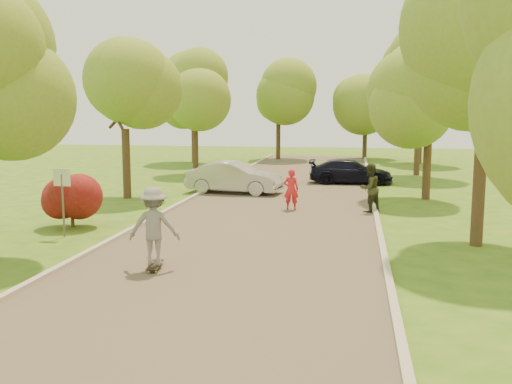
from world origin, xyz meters
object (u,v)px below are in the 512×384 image
Objects in this scene: longboard at (155,265)px; skateboarder at (154,226)px; dark_sedan at (351,172)px; silver_sedan at (234,178)px; street_sign at (62,188)px; person_olive at (369,188)px; person_striped at (291,190)px.

skateboarder is at bearing 156.40° from longboard.
longboard is at bearing 163.91° from dark_sedan.
silver_sedan is 1.02× the size of dark_sedan.
dark_sedan is at bearing 59.60° from street_sign.
skateboarder is at bearing -169.07° from silver_sedan.
longboard is (0.81, -13.42, -0.65)m from silver_sedan.
person_olive is at bearing -176.36° from dark_sedan.
silver_sedan is at bearing 72.35° from street_sign.
street_sign is at bearing 169.84° from silver_sedan.
person_striped is (3.22, -4.21, 0.07)m from silver_sedan.
dark_sedan is 2.73× the size of person_striped.
street_sign reaches higher than person_olive.
longboard is (-4.70, -18.07, -0.55)m from dark_sedan.
street_sign is 11.43m from person_olive.
skateboarder is at bearing -36.70° from street_sign.
skateboarder is 9.53m from person_striped.
longboard is at bearing 15.23° from person_olive.
silver_sedan is 2.78× the size of person_striped.
street_sign is 2.10× the size of longboard.
dark_sedan is 4.35× the size of longboard.
street_sign reaches higher than silver_sedan.
skateboarder reaches higher than person_striped.
street_sign is at bearing -46.27° from longboard.
person_striped reaches higher than longboard.
skateboarder is (0.81, -13.42, 0.35)m from silver_sedan.
dark_sedan is at bearing -42.34° from silver_sedan.
person_striped is 0.86× the size of person_olive.
person_striped is at bearing 164.01° from dark_sedan.
person_striped is at bearing -114.25° from skateboarder.
person_striped is at bearing -114.25° from longboard.
person_striped is 3.08m from person_olive.
skateboarder is at bearing 163.91° from dark_sedan.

